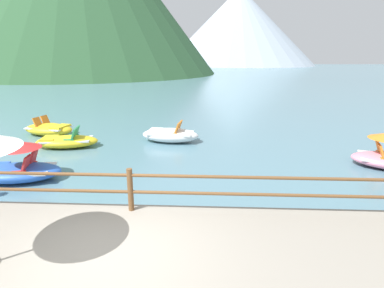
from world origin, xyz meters
name	(u,v)px	position (x,y,z in m)	size (l,w,h in m)	color
ground_plane	(196,82)	(0.00, 40.00, 0.00)	(200.00, 200.00, 0.00)	slate
dock_railing	(130,185)	(0.00, 1.55, 0.99)	(23.92, 0.12, 0.95)	brown
pedal_boat_0	(49,129)	(-5.85, 9.34, 0.28)	(2.62, 1.77, 0.87)	yellow
pedal_boat_1	(170,135)	(0.03, 8.40, 0.31)	(2.59, 1.49, 0.91)	white
pedal_boat_3	(19,168)	(-3.99, 3.94, 0.40)	(2.59, 1.62, 1.22)	blue
pedal_boat_5	(67,141)	(-4.09, 7.36, 0.26)	(2.60, 1.52, 0.83)	yellow
distant_peak	(239,27)	(13.58, 121.68, 14.19)	(58.79, 58.79, 28.38)	#9EADBC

